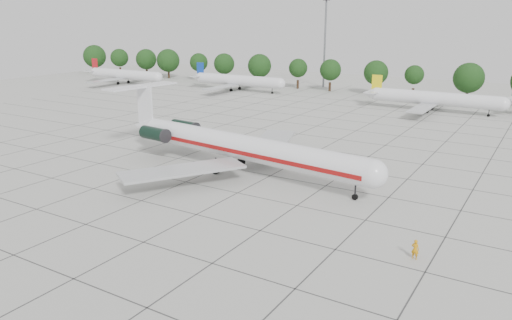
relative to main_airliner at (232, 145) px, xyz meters
The scene contains 9 objects.
ground 10.09m from the main_airliner, 52.25° to the right, with size 260.00×260.00×0.00m, color #B2B2AB.
apron_joints 10.16m from the main_airliner, 52.62° to the left, with size 170.00×170.00×0.02m, color #383838.
main_airliner is the anchor object (origin of this frame).
ground_crew 31.54m from the main_airliner, 25.44° to the right, with size 0.67×0.44×1.83m, color orange.
bg_airliner_a 99.42m from the main_airliner, 144.02° to the left, with size 28.24×27.20×7.40m.
bg_airliner_b 76.99m from the main_airliner, 123.02° to the left, with size 28.24×27.20×7.40m.
bg_airliner_c 61.52m from the main_airliner, 77.37° to the left, with size 28.24×27.20×7.40m.
tree_line 77.81m from the main_airliner, 94.36° to the left, with size 249.86×8.44×10.22m.
floodlight_mast 88.60m from the main_airliner, 105.99° to the left, with size 1.60×1.60×25.45m.
Camera 1 is at (31.46, -47.04, 20.41)m, focal length 35.00 mm.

